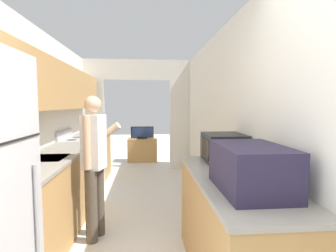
{
  "coord_description": "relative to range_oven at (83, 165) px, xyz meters",
  "views": [
    {
      "loc": [
        0.2,
        -0.9,
        1.51
      ],
      "look_at": [
        0.54,
        3.17,
        1.16
      ],
      "focal_mm": 28.0,
      "sensor_mm": 36.0,
      "label": 1
    }
  ],
  "objects": [
    {
      "name": "microwave",
      "position": [
        1.86,
        -1.92,
        0.6
      ],
      "size": [
        0.39,
        0.45,
        0.28
      ],
      "color": "black",
      "rests_on": "counter_right"
    },
    {
      "name": "tv_cabinet",
      "position": [
        0.98,
        2.37,
        -0.17
      ],
      "size": [
        0.76,
        0.42,
        0.6
      ],
      "color": "#B2844C",
      "rests_on": "ground_plane"
    },
    {
      "name": "wall_right",
      "position": [
        2.11,
        -1.65,
        0.78
      ],
      "size": [
        0.06,
        7.46,
        2.5
      ],
      "color": "silver",
      "rests_on": "ground_plane"
    },
    {
      "name": "range_oven",
      "position": [
        0.0,
        0.0,
        0.0
      ],
      "size": [
        0.66,
        0.8,
        1.07
      ],
      "color": "#B7B7BC",
      "rests_on": "ground_plane"
    },
    {
      "name": "wall_left",
      "position": [
        -0.26,
        -1.23,
        0.99
      ],
      "size": [
        0.38,
        7.46,
        2.5
      ],
      "color": "silver",
      "rests_on": "ground_plane"
    },
    {
      "name": "knife",
      "position": [
        -0.05,
        0.68,
        0.47
      ],
      "size": [
        0.1,
        0.3,
        0.02
      ],
      "rotation": [
        0.0,
        0.0,
        0.33
      ],
      "color": "#B7B7BC",
      "rests_on": "counter_left"
    },
    {
      "name": "television",
      "position": [
        0.98,
        2.33,
        0.29
      ],
      "size": [
        0.59,
        0.16,
        0.32
      ],
      "color": "black",
      "rests_on": "tv_cabinet"
    },
    {
      "name": "suitcase",
      "position": [
        1.78,
        -2.82,
        0.61
      ],
      "size": [
        0.42,
        0.65,
        0.31
      ],
      "color": "#231E38",
      "rests_on": "counter_right"
    },
    {
      "name": "counter_left",
      "position": [
        -0.01,
        -0.8,
        -0.0
      ],
      "size": [
        0.62,
        3.99,
        0.93
      ],
      "color": "#B2844C",
      "rests_on": "ground_plane"
    },
    {
      "name": "person",
      "position": [
        0.51,
        -1.59,
        0.38
      ],
      "size": [
        0.51,
        0.44,
        1.6
      ],
      "rotation": [
        0.0,
        0.0,
        1.28
      ],
      "color": "#4C4238",
      "rests_on": "ground_plane"
    },
    {
      "name": "counter_right",
      "position": [
        1.78,
        -2.48,
        -0.01
      ],
      "size": [
        0.62,
        1.7,
        0.93
      ],
      "color": "#B2844C",
      "rests_on": "ground_plane"
    },
    {
      "name": "wall_far_with_doorway",
      "position": [
        0.88,
        1.51,
        0.96
      ],
      "size": [
        2.79,
        0.06,
        2.5
      ],
      "color": "silver",
      "rests_on": "ground_plane"
    }
  ]
}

